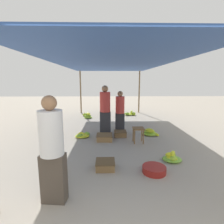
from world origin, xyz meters
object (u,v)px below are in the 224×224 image
object	(u,v)px
shopper_walking_mid	(105,109)
basin_black	(154,170)
banana_pile_right_0	(172,158)
banana_pile_left_1	(88,116)
banana_pile_right_1	(150,133)
shopper_walking_far	(120,111)
banana_pile_right_2	(130,114)
crate_far	(105,137)
crate_mid	(120,134)
vendor_foreground	(52,149)
banana_pile_left_2	(87,115)
stool	(138,131)
crate_near	(105,165)
banana_pile_left_0	(82,135)

from	to	relation	value
shopper_walking_mid	basin_black	bearing A→B (deg)	-69.29
banana_pile_right_0	shopper_walking_mid	size ratio (longest dim) A/B	0.26
banana_pile_left_1	banana_pile_right_0	size ratio (longest dim) A/B	0.96
banana_pile_right_1	shopper_walking_far	distance (m)	1.34
banana_pile_right_0	banana_pile_right_2	size ratio (longest dim) A/B	0.68
banana_pile_right_1	crate_far	size ratio (longest dim) A/B	1.16
banana_pile_right_2	crate_mid	xyz separation A→B (m)	(-0.83, -3.81, 0.01)
vendor_foreground	banana_pile_right_2	distance (m)	7.44
banana_pile_left_2	banana_pile_right_2	world-z (taller)	banana_pile_right_2
banana_pile_right_2	shopper_walking_far	xyz separation A→B (m)	(-0.80, -3.26, 0.72)
shopper_walking_mid	vendor_foreground	bearing A→B (deg)	-101.76
stool	basin_black	world-z (taller)	stool
stool	shopper_walking_far	distance (m)	1.36
banana_pile_left_1	crate_near	bearing A→B (deg)	-79.59
banana_pile_right_0	crate_far	size ratio (longest dim) A/B	0.90
banana_pile_left_1	shopper_walking_mid	bearing A→B (deg)	-70.81
banana_pile_right_0	shopper_walking_far	size ratio (longest dim) A/B	0.30
banana_pile_right_1	banana_pile_right_2	size ratio (longest dim) A/B	0.87
stool	banana_pile_left_2	size ratio (longest dim) A/B	0.96
banana_pile_left_1	banana_pile_left_2	size ratio (longest dim) A/B	0.88
banana_pile_left_1	banana_pile_left_2	distance (m)	0.59
banana_pile_right_1	crate_near	xyz separation A→B (m)	(-1.56, -2.38, -0.00)
basin_black	banana_pile_right_2	distance (m)	6.27
banana_pile_left_0	banana_pile_left_1	world-z (taller)	banana_pile_left_1
banana_pile_left_2	banana_pile_right_2	size ratio (longest dim) A/B	0.73
banana_pile_right_0	basin_black	bearing A→B (deg)	-137.69
crate_near	vendor_foreground	bearing A→B (deg)	-127.70
banana_pile_right_0	crate_far	bearing A→B (deg)	136.52
banana_pile_left_1	banana_pile_right_0	bearing A→B (deg)	-62.79
crate_near	shopper_walking_far	distance (m)	2.95
banana_pile_left_0	shopper_walking_mid	distance (m)	1.22
vendor_foreground	basin_black	xyz separation A→B (m)	(1.81, 0.82, -0.81)
banana_pile_left_0	shopper_walking_mid	size ratio (longest dim) A/B	0.29
vendor_foreground	crate_far	world-z (taller)	vendor_foreground
banana_pile_left_2	crate_mid	xyz separation A→B (m)	(1.59, -3.62, 0.01)
vendor_foreground	banana_pile_left_1	bearing A→B (deg)	91.67
basin_black	banana_pile_left_0	bearing A→B (deg)	127.41
banana_pile_right_0	shopper_walking_far	world-z (taller)	shopper_walking_far
basin_black	banana_pile_right_1	bearing A→B (deg)	78.24
shopper_walking_far	stool	bearing A→B (deg)	-68.01
crate_mid	crate_near	bearing A→B (deg)	-102.19
crate_mid	shopper_walking_mid	world-z (taller)	shopper_walking_mid
banana_pile_right_1	banana_pile_left_1	bearing A→B (deg)	130.94
stool	banana_pile_left_0	distance (m)	1.94
stool	shopper_walking_far	world-z (taller)	shopper_walking_far
crate_near	stool	bearing A→B (deg)	58.23
banana_pile_left_2	crate_mid	distance (m)	3.95
crate_mid	crate_far	world-z (taller)	crate_far
shopper_walking_far	banana_pile_right_2	bearing A→B (deg)	76.15
vendor_foreground	banana_pile_right_0	xyz separation A→B (m)	(2.38, 1.34, -0.79)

